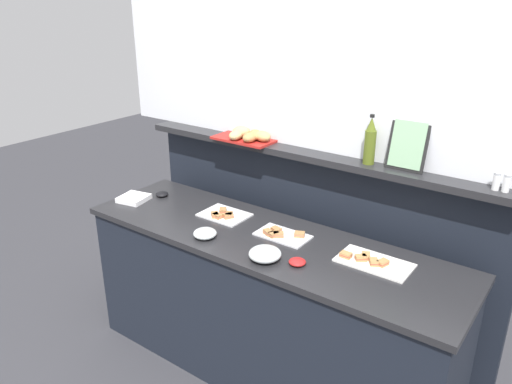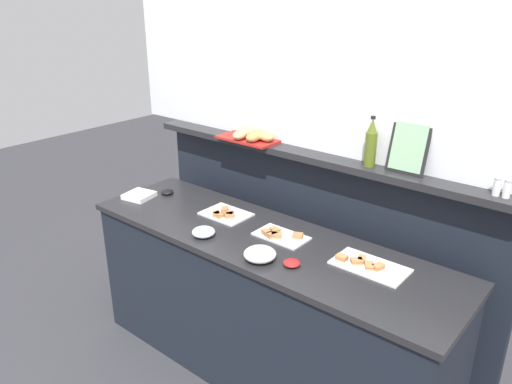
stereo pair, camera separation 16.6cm
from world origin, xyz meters
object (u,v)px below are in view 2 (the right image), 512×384
sandwich_platter_side (368,265)px  olive_oil_bottle (371,144)px  condiment_bowl_red (292,263)px  napkin_stack (139,195)px  condiment_bowl_dark (167,192)px  pepper_shaker (507,189)px  sandwich_platter_rear (280,235)px  bread_basket (252,136)px  glass_bowl_medium (260,255)px  salt_shaker (497,187)px  glass_bowl_large (204,232)px  sandwich_platter_front (225,214)px  framed_picture (409,147)px

sandwich_platter_side → olive_oil_bottle: size_ratio=1.35×
condiment_bowl_red → napkin_stack: size_ratio=0.51×
condiment_bowl_dark → pepper_shaker: 2.07m
sandwich_platter_rear → bread_basket: bearing=144.9°
sandwich_platter_rear → napkin_stack: bearing=-172.6°
glass_bowl_medium → salt_shaker: size_ratio=1.94×
bread_basket → condiment_bowl_red: bearing=-37.6°
sandwich_platter_rear → pepper_shaker: size_ratio=3.44×
glass_bowl_large → condiment_bowl_red: size_ratio=1.50×
napkin_stack → condiment_bowl_dark: bearing=59.7°
sandwich_platter_front → napkin_stack: 0.65m
pepper_shaker → sandwich_platter_front: bearing=-166.6°
condiment_bowl_red → salt_shaker: (0.74, 0.58, 0.42)m
condiment_bowl_red → bread_basket: bearing=142.4°
glass_bowl_medium → condiment_bowl_red: glass_bowl_medium is taller
salt_shaker → sandwich_platter_front: bearing=-166.2°
sandwich_platter_rear → condiment_bowl_red: sandwich_platter_rear is taller
pepper_shaker → framed_picture: size_ratio=0.32×
glass_bowl_medium → condiment_bowl_dark: 1.09m
napkin_stack → salt_shaker: (2.04, 0.50, 0.42)m
sandwich_platter_side → condiment_bowl_red: 0.38m
sandwich_platter_side → bread_basket: size_ratio=0.90×
sandwich_platter_rear → salt_shaker: (0.98, 0.36, 0.42)m
framed_picture → condiment_bowl_red: bearing=-114.5°
condiment_bowl_dark → glass_bowl_medium: bearing=-15.6°
napkin_stack → pepper_shaker: 2.19m
sandwich_platter_side → sandwich_platter_rear: bearing=-178.0°
olive_oil_bottle → salt_shaker: 0.66m
olive_oil_bottle → bread_basket: size_ratio=0.67×
olive_oil_bottle → pepper_shaker: size_ratio=3.17×
condiment_bowl_red → condiment_bowl_dark: (-1.21, 0.24, -0.00)m
glass_bowl_medium → napkin_stack: bearing=173.4°
condiment_bowl_dark → sandwich_platter_front: bearing=-0.5°
salt_shaker → framed_picture: (-0.46, 0.04, 0.09)m
sandwich_platter_side → condiment_bowl_red: (-0.30, -0.23, 0.01)m
glass_bowl_medium → framed_picture: size_ratio=0.62×
glass_bowl_large → sandwich_platter_side: bearing=18.0°
olive_oil_bottle → glass_bowl_large: bearing=-135.9°
condiment_bowl_red → olive_oil_bottle: size_ratio=0.32×
olive_oil_bottle → pepper_shaker: 0.71m
sandwich_platter_front → pepper_shaker: pepper_shaker is taller
sandwich_platter_rear → olive_oil_bottle: olive_oil_bottle is taller
bread_basket → glass_bowl_large: bearing=-76.2°
sandwich_platter_rear → pepper_shaker: pepper_shaker is taller
glass_bowl_large → bread_basket: size_ratio=0.32×
condiment_bowl_dark → salt_shaker: bearing=9.9°
condiment_bowl_red → pepper_shaker: (0.78, 0.58, 0.42)m
sandwich_platter_front → condiment_bowl_dark: sandwich_platter_front is taller
glass_bowl_medium → sandwich_platter_rear: bearing=105.7°
napkin_stack → salt_shaker: size_ratio=1.95×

